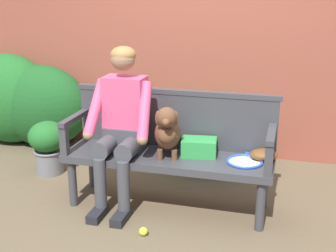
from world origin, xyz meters
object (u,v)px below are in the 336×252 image
(garden_bench, at_px, (168,162))
(tennis_racket, at_px, (245,160))
(potted_plant, at_px, (48,144))
(sports_bag, at_px, (199,147))
(tennis_ball, at_px, (143,231))
(baseball_glove, at_px, (264,155))
(dog_on_bench, at_px, (168,131))
(person_seated, at_px, (122,121))

(garden_bench, height_order, tennis_racket, tennis_racket)
(tennis_racket, xyz_separation_m, potted_plant, (-1.95, 0.35, -0.17))
(sports_bag, relative_size, tennis_ball, 4.24)
(baseball_glove, bearing_deg, tennis_ball, -150.55)
(sports_bag, bearing_deg, garden_bench, -165.70)
(dog_on_bench, height_order, baseball_glove, dog_on_bench)
(tennis_racket, bearing_deg, potted_plant, 169.86)
(tennis_ball, bearing_deg, baseball_glove, 36.68)
(dog_on_bench, bearing_deg, baseball_glove, 10.50)
(tennis_racket, height_order, potted_plant, potted_plant)
(tennis_racket, bearing_deg, garden_bench, -177.59)
(tennis_racket, distance_m, baseball_glove, 0.16)
(garden_bench, height_order, person_seated, person_seated)
(garden_bench, bearing_deg, sports_bag, 14.30)
(person_seated, bearing_deg, tennis_racket, 2.36)
(garden_bench, bearing_deg, tennis_ball, -95.62)
(tennis_ball, relative_size, potted_plant, 0.12)
(person_seated, height_order, tennis_ball, person_seated)
(baseball_glove, height_order, tennis_ball, baseball_glove)
(tennis_ball, bearing_deg, garden_bench, 84.38)
(person_seated, distance_m, baseball_glove, 1.18)
(sports_bag, xyz_separation_m, potted_plant, (-1.57, 0.31, -0.23))
(person_seated, bearing_deg, garden_bench, 2.28)
(baseball_glove, distance_m, tennis_ball, 1.12)
(garden_bench, bearing_deg, baseball_glove, 7.05)
(dog_on_bench, xyz_separation_m, baseball_glove, (0.76, 0.14, -0.18))
(person_seated, xyz_separation_m, dog_on_bench, (0.40, -0.03, -0.05))
(person_seated, xyz_separation_m, baseball_glove, (1.16, 0.11, -0.22))
(tennis_racket, distance_m, tennis_ball, 0.97)
(baseball_glove, bearing_deg, person_seated, 178.21)
(tennis_racket, bearing_deg, dog_on_bench, -173.35)
(tennis_ball, distance_m, potted_plant, 1.58)
(tennis_ball, xyz_separation_m, potted_plant, (-1.28, 0.89, 0.27))
(sports_bag, bearing_deg, potted_plant, 168.76)
(tennis_racket, distance_m, potted_plant, 1.99)
(garden_bench, distance_m, tennis_racket, 0.63)
(dog_on_bench, height_order, tennis_racket, dog_on_bench)
(garden_bench, xyz_separation_m, sports_bag, (0.25, 0.06, 0.13))
(tennis_ball, bearing_deg, dog_on_bench, 82.75)
(garden_bench, height_order, potted_plant, potted_plant)
(dog_on_bench, height_order, potted_plant, dog_on_bench)
(dog_on_bench, bearing_deg, tennis_racket, 6.65)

